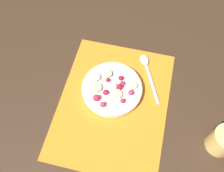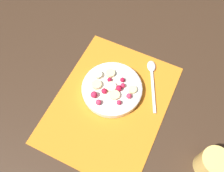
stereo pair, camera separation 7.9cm
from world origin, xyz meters
name	(u,v)px [view 2 (the right image)]	position (x,y,z in m)	size (l,w,h in m)	color
ground_plane	(110,104)	(0.00, 0.00, 0.00)	(3.00, 3.00, 0.00)	#382619
placemat	(110,103)	(0.00, 0.00, 0.00)	(0.45, 0.34, 0.01)	orange
fruit_bowl	(112,88)	(0.04, 0.01, 0.02)	(0.19, 0.19, 0.04)	white
spoon	(152,75)	(0.15, -0.08, 0.01)	(0.18, 0.10, 0.01)	silver
drinking_glass	(211,163)	(-0.06, -0.33, 0.04)	(0.08, 0.08, 0.09)	#F4CC66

